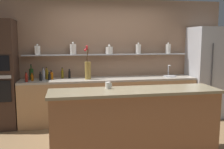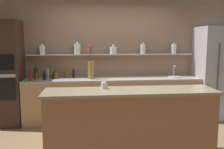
{
  "view_description": "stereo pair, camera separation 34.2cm",
  "coord_description": "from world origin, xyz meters",
  "px_view_note": "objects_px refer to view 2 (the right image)",
  "views": [
    {
      "loc": [
        -0.96,
        -3.87,
        1.72
      ],
      "look_at": [
        -0.17,
        0.37,
        1.12
      ],
      "focal_mm": 40.0,
      "sensor_mm": 36.0,
      "label": 1
    },
    {
      "loc": [
        -0.62,
        -3.92,
        1.72
      ],
      "look_at": [
        -0.17,
        0.37,
        1.12
      ],
      "focal_mm": 40.0,
      "sensor_mm": 36.0,
      "label": 2
    }
  ],
  "objects_px": {
    "bottle_sauce_3": "(56,74)",
    "bottle_sauce_10": "(31,77)",
    "sink_fixture": "(175,76)",
    "flower_vase": "(91,68)",
    "bottle_sauce_7": "(44,76)",
    "bottle_oil_9": "(66,73)",
    "bottle_sauce_8": "(36,77)",
    "bottle_sauce_6": "(53,76)",
    "refrigerator": "(216,73)",
    "coffee_mug": "(104,85)",
    "oven_tower": "(4,74)",
    "bottle_sauce_5": "(56,75)",
    "bottle_sauce_4": "(73,74)",
    "bottle_spirit_0": "(48,74)",
    "bottle_oil_2": "(51,74)",
    "bottle_wine_1": "(36,73)"
  },
  "relations": [
    {
      "from": "oven_tower",
      "to": "bottle_sauce_10",
      "type": "relative_size",
      "value": 10.74
    },
    {
      "from": "refrigerator",
      "to": "sink_fixture",
      "type": "relative_size",
      "value": 7.12
    },
    {
      "from": "bottle_sauce_4",
      "to": "bottle_sauce_10",
      "type": "xyz_separation_m",
      "value": [
        -0.82,
        -0.34,
        -0.0
      ]
    },
    {
      "from": "bottle_wine_1",
      "to": "bottle_sauce_5",
      "type": "height_order",
      "value": "bottle_wine_1"
    },
    {
      "from": "refrigerator",
      "to": "bottle_oil_9",
      "type": "relative_size",
      "value": 8.74
    },
    {
      "from": "bottle_sauce_4",
      "to": "bottle_oil_9",
      "type": "height_order",
      "value": "bottle_oil_9"
    },
    {
      "from": "bottle_sauce_3",
      "to": "bottle_sauce_10",
      "type": "bearing_deg",
      "value": -145.92
    },
    {
      "from": "flower_vase",
      "to": "bottle_sauce_7",
      "type": "height_order",
      "value": "flower_vase"
    },
    {
      "from": "bottle_spirit_0",
      "to": "bottle_sauce_8",
      "type": "bearing_deg",
      "value": -160.63
    },
    {
      "from": "bottle_oil_9",
      "to": "refrigerator",
      "type": "bearing_deg",
      "value": -3.8
    },
    {
      "from": "bottle_sauce_7",
      "to": "bottle_sauce_8",
      "type": "xyz_separation_m",
      "value": [
        -0.16,
        0.02,
        -0.01
      ]
    },
    {
      "from": "bottle_sauce_5",
      "to": "bottle_sauce_8",
      "type": "xyz_separation_m",
      "value": [
        -0.38,
        -0.11,
        -0.01
      ]
    },
    {
      "from": "bottle_wine_1",
      "to": "bottle_sauce_8",
      "type": "bearing_deg",
      "value": -78.48
    },
    {
      "from": "sink_fixture",
      "to": "bottle_sauce_4",
      "type": "xyz_separation_m",
      "value": [
        -2.19,
        0.17,
        0.06
      ]
    },
    {
      "from": "bottle_oil_2",
      "to": "bottle_sauce_10",
      "type": "distance_m",
      "value": 0.47
    },
    {
      "from": "bottle_sauce_10",
      "to": "bottle_sauce_3",
      "type": "bearing_deg",
      "value": 34.08
    },
    {
      "from": "bottle_sauce_5",
      "to": "bottle_sauce_10",
      "type": "distance_m",
      "value": 0.52
    },
    {
      "from": "flower_vase",
      "to": "bottle_sauce_8",
      "type": "height_order",
      "value": "flower_vase"
    },
    {
      "from": "bottle_sauce_3",
      "to": "bottle_sauce_10",
      "type": "height_order",
      "value": "bottle_sauce_10"
    },
    {
      "from": "oven_tower",
      "to": "bottle_sauce_10",
      "type": "distance_m",
      "value": 0.57
    },
    {
      "from": "oven_tower",
      "to": "bottle_sauce_6",
      "type": "height_order",
      "value": "oven_tower"
    },
    {
      "from": "flower_vase",
      "to": "bottle_sauce_6",
      "type": "height_order",
      "value": "flower_vase"
    },
    {
      "from": "bottle_sauce_5",
      "to": "bottle_sauce_10",
      "type": "xyz_separation_m",
      "value": [
        -0.47,
        -0.22,
        0.01
      ]
    },
    {
      "from": "sink_fixture",
      "to": "bottle_oil_2",
      "type": "relative_size",
      "value": 1.13
    },
    {
      "from": "coffee_mug",
      "to": "bottle_sauce_7",
      "type": "bearing_deg",
      "value": 125.09
    },
    {
      "from": "bottle_sauce_5",
      "to": "bottle_spirit_0",
      "type": "bearing_deg",
      "value": -168.01
    },
    {
      "from": "bottle_sauce_10",
      "to": "sink_fixture",
      "type": "bearing_deg",
      "value": 3.23
    },
    {
      "from": "bottle_wine_1",
      "to": "bottle_sauce_7",
      "type": "relative_size",
      "value": 1.72
    },
    {
      "from": "bottle_sauce_6",
      "to": "coffee_mug",
      "type": "bearing_deg",
      "value": -60.52
    },
    {
      "from": "bottle_sauce_5",
      "to": "bottle_sauce_7",
      "type": "bearing_deg",
      "value": -148.41
    },
    {
      "from": "refrigerator",
      "to": "bottle_sauce_8",
      "type": "bearing_deg",
      "value": -179.89
    },
    {
      "from": "bottle_sauce_4",
      "to": "bottle_spirit_0",
      "type": "bearing_deg",
      "value": -163.35
    },
    {
      "from": "sink_fixture",
      "to": "bottle_sauce_8",
      "type": "distance_m",
      "value": 2.92
    },
    {
      "from": "bottle_spirit_0",
      "to": "bottle_sauce_3",
      "type": "xyz_separation_m",
      "value": [
        0.15,
        0.12,
        -0.03
      ]
    },
    {
      "from": "bottle_sauce_3",
      "to": "bottle_sauce_6",
      "type": "height_order",
      "value": "bottle_sauce_3"
    },
    {
      "from": "bottle_sauce_3",
      "to": "bottle_oil_9",
      "type": "bearing_deg",
      "value": 7.59
    },
    {
      "from": "bottle_spirit_0",
      "to": "bottle_sauce_7",
      "type": "height_order",
      "value": "bottle_spirit_0"
    },
    {
      "from": "bottle_sauce_3",
      "to": "bottle_oil_2",
      "type": "bearing_deg",
      "value": -171.4
    },
    {
      "from": "bottle_sauce_4",
      "to": "sink_fixture",
      "type": "bearing_deg",
      "value": -4.53
    },
    {
      "from": "bottle_sauce_4",
      "to": "bottle_sauce_6",
      "type": "distance_m",
      "value": 0.44
    },
    {
      "from": "refrigerator",
      "to": "flower_vase",
      "type": "relative_size",
      "value": 2.89
    },
    {
      "from": "refrigerator",
      "to": "bottle_sauce_10",
      "type": "distance_m",
      "value": 3.9
    },
    {
      "from": "flower_vase",
      "to": "bottle_oil_2",
      "type": "distance_m",
      "value": 0.85
    },
    {
      "from": "refrigerator",
      "to": "bottle_oil_2",
      "type": "relative_size",
      "value": 8.02
    },
    {
      "from": "bottle_spirit_0",
      "to": "bottle_sauce_4",
      "type": "relative_size",
      "value": 1.29
    },
    {
      "from": "refrigerator",
      "to": "bottle_sauce_10",
      "type": "xyz_separation_m",
      "value": [
        -3.9,
        -0.12,
        0.0
      ]
    },
    {
      "from": "bottle_sauce_10",
      "to": "bottle_oil_2",
      "type": "bearing_deg",
      "value": 38.88
    },
    {
      "from": "bottle_sauce_4",
      "to": "bottle_sauce_5",
      "type": "height_order",
      "value": "bottle_sauce_4"
    },
    {
      "from": "bottle_oil_2",
      "to": "bottle_sauce_5",
      "type": "bearing_deg",
      "value": -33.41
    },
    {
      "from": "bottle_oil_9",
      "to": "flower_vase",
      "type": "bearing_deg",
      "value": -21.97
    }
  ]
}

